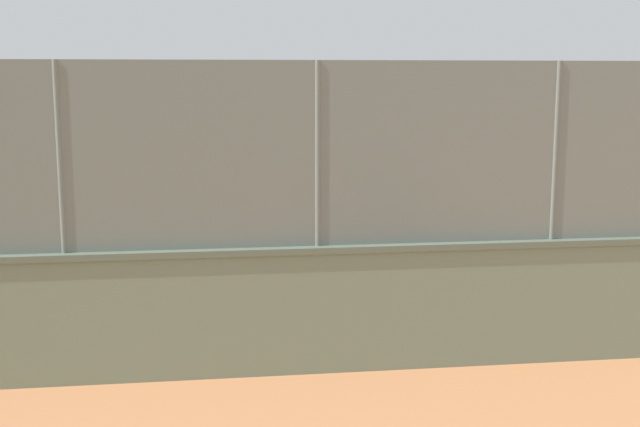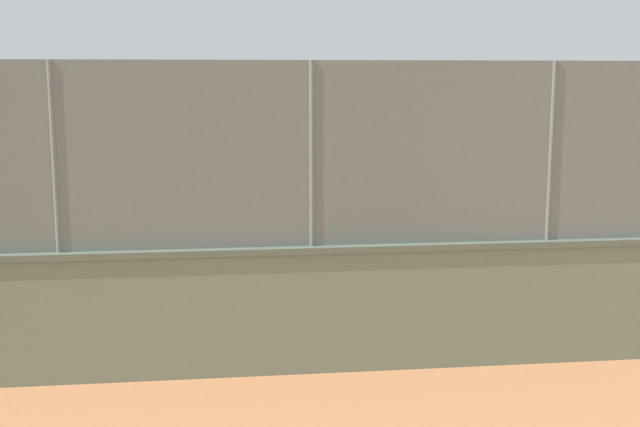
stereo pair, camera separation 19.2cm
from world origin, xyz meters
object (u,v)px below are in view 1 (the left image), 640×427
Objects in this scene: player_foreground_swinging at (301,168)px; spare_ball_by_wall at (160,332)px; sports_ball at (291,200)px; player_baseline_waiting at (412,240)px.

player_foreground_swinging reaches higher than spare_ball_by_wall.
sports_ball is at bearing -104.98° from spare_ball_by_wall.
sports_ball is 12.92m from spare_ball_by_wall.
player_baseline_waiting reaches higher than player_foreground_swinging.
player_baseline_waiting is 12.45× the size of sports_ball.
sports_ball is (0.76, -11.09, -0.95)m from player_baseline_waiting.
player_baseline_waiting is 4.43m from spare_ball_by_wall.
player_baseline_waiting reaches higher than spare_ball_by_wall.
spare_ball_by_wall reaches higher than sports_ball.
sports_ball is at bearing 71.51° from player_foreground_swinging.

